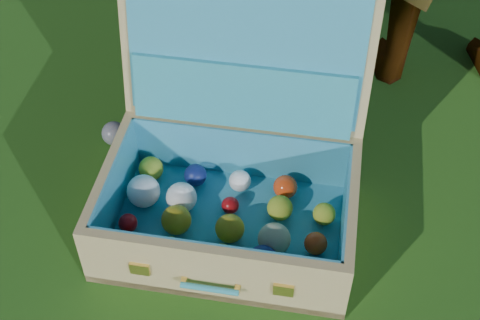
% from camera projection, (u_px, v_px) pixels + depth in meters
% --- Properties ---
extents(ground, '(60.00, 60.00, 0.00)m').
position_uv_depth(ground, '(238.00, 186.00, 1.90)').
color(ground, '#215114').
rests_on(ground, ground).
extents(stray_ball, '(0.07, 0.07, 0.07)m').
position_uv_depth(stray_ball, '(114.00, 133.00, 2.00)').
color(stray_ball, '#3A6498').
rests_on(stray_ball, ground).
extents(suitcase, '(0.74, 0.67, 0.62)m').
position_uv_depth(suitcase, '(232.00, 163.00, 1.72)').
color(suitcase, tan).
rests_on(suitcase, ground).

